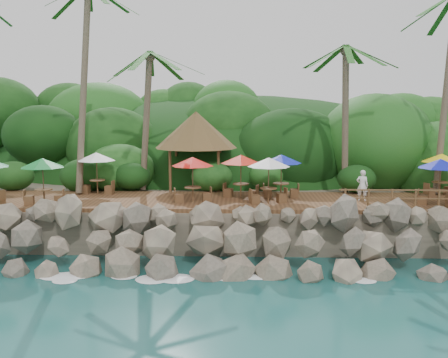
{
  "coord_description": "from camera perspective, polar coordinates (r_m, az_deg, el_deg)",
  "views": [
    {
      "loc": [
        0.79,
        -19.41,
        7.11
      ],
      "look_at": [
        0.0,
        6.0,
        3.4
      ],
      "focal_mm": 39.33,
      "sensor_mm": 36.0,
      "label": 1
    }
  ],
  "objects": [
    {
      "name": "foam_line",
      "position": [
        20.96,
        -0.5,
        -11.44
      ],
      "size": [
        25.2,
        0.8,
        0.06
      ],
      "color": "white",
      "rests_on": "ground"
    },
    {
      "name": "palapa",
      "position": [
        29.57,
        -3.27,
        5.73
      ],
      "size": [
        4.94,
        4.94,
        4.6
      ],
      "color": "brown",
      "rests_on": "ground"
    },
    {
      "name": "terrace",
      "position": [
        25.89,
        0.0,
        -2.63
      ],
      "size": [
        26.0,
        5.0,
        0.2
      ],
      "primitive_type": "cube",
      "color": "brown",
      "rests_on": "land_base"
    },
    {
      "name": "jungle_foliage",
      "position": [
        35.15,
        0.46,
        -3.37
      ],
      "size": [
        44.0,
        16.0,
        12.0
      ],
      "primitive_type": null,
      "color": "#143811",
      "rests_on": "ground"
    },
    {
      "name": "dining_clusters",
      "position": [
        25.24,
        2.46,
        1.76
      ],
      "size": [
        25.75,
        5.35,
        2.33
      ],
      "color": "brown",
      "rests_on": "terrace"
    },
    {
      "name": "ground",
      "position": [
        20.69,
        -0.53,
        -11.8
      ],
      "size": [
        140.0,
        140.0,
        0.0
      ],
      "primitive_type": "plane",
      "color": "#19514F",
      "rests_on": "ground"
    },
    {
      "name": "jungle_hill",
      "position": [
        43.5,
        0.72,
        -1.11
      ],
      "size": [
        44.8,
        28.0,
        15.4
      ],
      "primitive_type": "ellipsoid",
      "color": "#143811",
      "rests_on": "ground"
    },
    {
      "name": "seawall",
      "position": [
        22.24,
        -0.32,
        -7.24
      ],
      "size": [
        29.0,
        4.0,
        2.3
      ],
      "primitive_type": null,
      "color": "gray",
      "rests_on": "ground"
    },
    {
      "name": "palms",
      "position": [
        28.51,
        2.44,
        18.47
      ],
      "size": [
        36.52,
        7.05,
        12.94
      ],
      "color": "brown",
      "rests_on": "ground"
    },
    {
      "name": "railing",
      "position": [
        25.07,
        22.55,
        -1.99
      ],
      "size": [
        8.3,
        0.1,
        1.0
      ],
      "color": "brown",
      "rests_on": "terrace"
    },
    {
      "name": "land_base",
      "position": [
        35.93,
        0.5,
        -1.41
      ],
      "size": [
        32.0,
        25.2,
        2.1
      ],
      "primitive_type": "cube",
      "color": "gray",
      "rests_on": "ground"
    },
    {
      "name": "waiter",
      "position": [
        26.33,
        15.77,
        -0.74
      ],
      "size": [
        0.68,
        0.54,
        1.63
      ],
      "primitive_type": "imported",
      "rotation": [
        0.0,
        0.0,
        2.86
      ],
      "color": "white",
      "rests_on": "terrace"
    }
  ]
}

